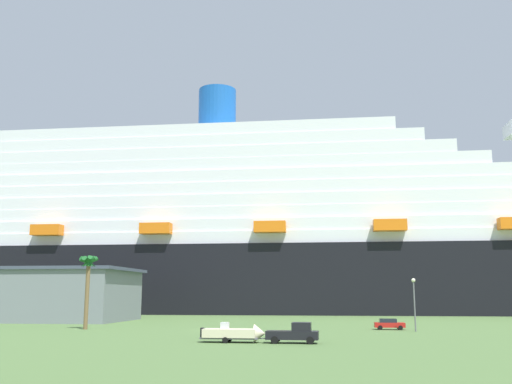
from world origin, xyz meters
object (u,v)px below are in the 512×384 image
(street_lamp, at_px, (414,296))
(parked_car_silver_sedan, at_px, (25,318))
(cruise_ship, at_px, (314,239))
(pickup_truck, at_px, (295,333))
(parked_car_red_hatchback, at_px, (389,324))
(palm_tree, at_px, (88,270))
(small_boat_on_trailer, at_px, (237,334))

(street_lamp, xyz_separation_m, parked_car_silver_sedan, (-67.95, 10.16, -4.05))
(cruise_ship, height_order, street_lamp, cruise_ship)
(cruise_ship, distance_m, street_lamp, 77.42)
(pickup_truck, height_order, street_lamp, street_lamp)
(cruise_ship, distance_m, pickup_truck, 97.77)
(pickup_truck, relative_size, parked_car_red_hatchback, 1.25)
(cruise_ship, distance_m, palm_tree, 82.60)
(pickup_truck, height_order, parked_car_silver_sedan, pickup_truck)
(palm_tree, bearing_deg, parked_car_silver_sedan, 143.43)
(parked_car_silver_sedan, bearing_deg, small_boat_on_trailer, -34.90)
(parked_car_silver_sedan, xyz_separation_m, parked_car_red_hatchback, (64.41, -6.26, -0.00))
(street_lamp, xyz_separation_m, parked_car_red_hatchback, (-3.54, 3.91, -4.05))
(parked_car_red_hatchback, bearing_deg, small_boat_on_trailer, -121.77)
(small_boat_on_trailer, xyz_separation_m, palm_tree, (-27.77, 18.49, 7.81))
(pickup_truck, distance_m, parked_car_red_hatchback, 28.67)
(cruise_ship, xyz_separation_m, small_boat_on_trailer, (1.25, -95.89, -19.16))
(palm_tree, height_order, street_lamp, palm_tree)
(parked_car_silver_sedan, bearing_deg, parked_car_red_hatchback, -5.55)
(street_lamp, height_order, parked_car_red_hatchback, street_lamp)
(cruise_ship, height_order, parked_car_red_hatchback, cruise_ship)
(parked_car_silver_sedan, bearing_deg, street_lamp, -8.51)
(palm_tree, bearing_deg, street_lamp, 5.49)
(small_boat_on_trailer, bearing_deg, cruise_ship, 90.75)
(small_boat_on_trailer, height_order, palm_tree, palm_tree)
(small_boat_on_trailer, distance_m, parked_car_red_hatchback, 31.77)
(small_boat_on_trailer, distance_m, street_lamp, 30.98)
(cruise_ship, relative_size, pickup_truck, 44.33)
(cruise_ship, relative_size, street_lamp, 34.00)
(cruise_ship, bearing_deg, parked_car_silver_sedan, -126.55)
(street_lamp, height_order, parked_car_silver_sedan, street_lamp)
(street_lamp, relative_size, parked_car_silver_sedan, 1.62)
(palm_tree, bearing_deg, cruise_ship, 71.09)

